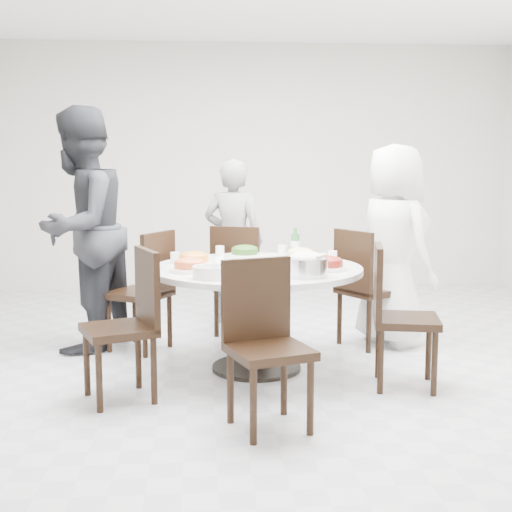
{
  "coord_description": "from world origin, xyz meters",
  "views": [
    {
      "loc": [
        -0.55,
        -5.25,
        1.53
      ],
      "look_at": [
        -0.18,
        -0.23,
        0.82
      ],
      "focal_mm": 50.0,
      "sensor_mm": 36.0,
      "label": 1
    }
  ],
  "objects": [
    {
      "name": "chair_se",
      "position": [
        0.78,
        -0.74,
        0.47
      ],
      "size": [
        0.5,
        0.5,
        0.95
      ],
      "primitive_type": "cube",
      "rotation": [
        0.0,
        0.0,
        7.65
      ],
      "color": "black",
      "rests_on": "floor"
    },
    {
      "name": "dish_pale",
      "position": [
        0.17,
        0.02,
        0.78
      ],
      "size": [
        0.25,
        0.25,
        0.07
      ],
      "primitive_type": "cylinder",
      "color": "white",
      "rests_on": "dining_table"
    },
    {
      "name": "chair_sw",
      "position": [
        -1.09,
        -0.86,
        0.47
      ],
      "size": [
        0.54,
        0.54,
        0.95
      ],
      "primitive_type": "cube",
      "rotation": [
        0.0,
        0.0,
        5.08
      ],
      "color": "black",
      "rests_on": "floor"
    },
    {
      "name": "wall_back",
      "position": [
        0.0,
        3.0,
        1.4
      ],
      "size": [
        6.0,
        0.01,
        2.8
      ],
      "primitive_type": "cube",
      "color": "beige",
      "rests_on": "ground"
    },
    {
      "name": "dish_greens",
      "position": [
        -0.24,
        0.21,
        0.78
      ],
      "size": [
        0.26,
        0.26,
        0.07
      ],
      "primitive_type": "cylinder",
      "color": "white",
      "rests_on": "dining_table"
    },
    {
      "name": "diner_right",
      "position": [
        0.98,
        0.35,
        0.81
      ],
      "size": [
        0.82,
        0.94,
        1.62
      ],
      "primitive_type": "imported",
      "rotation": [
        0.0,
        0.0,
        2.03
      ],
      "color": "silver",
      "rests_on": "floor"
    },
    {
      "name": "tea_cups",
      "position": [
        -0.15,
        0.34,
        0.79
      ],
      "size": [
        0.07,
        0.07,
        0.08
      ],
      "primitive_type": "cylinder",
      "color": "white",
      "rests_on": "dining_table"
    },
    {
      "name": "diner_left",
      "position": [
        -1.52,
        0.38,
        0.96
      ],
      "size": [
        1.01,
        1.13,
        1.91
      ],
      "primitive_type": "imported",
      "rotation": [
        0.0,
        0.0,
        4.34
      ],
      "color": "#212327",
      "rests_on": "floor"
    },
    {
      "name": "floor",
      "position": [
        0.0,
        0.0,
        0.0
      ],
      "size": [
        6.0,
        6.0,
        0.01
      ],
      "primitive_type": "cube",
      "color": "silver",
      "rests_on": "ground"
    },
    {
      "name": "diner_middle",
      "position": [
        -0.28,
        1.21,
        0.75
      ],
      "size": [
        0.63,
        0.51,
        1.51
      ],
      "primitive_type": "imported",
      "rotation": [
        0.0,
        0.0,
        2.84
      ],
      "color": "black",
      "rests_on": "floor"
    },
    {
      "name": "soup_bowl",
      "position": [
        -0.5,
        -0.72,
        0.79
      ],
      "size": [
        0.25,
        0.25,
        0.08
      ],
      "primitive_type": "cylinder",
      "color": "white",
      "rests_on": "dining_table"
    },
    {
      "name": "dish_orange",
      "position": [
        -0.63,
        -0.15,
        0.79
      ],
      "size": [
        0.27,
        0.27,
        0.07
      ],
      "primitive_type": "cylinder",
      "color": "white",
      "rests_on": "dining_table"
    },
    {
      "name": "rice_bowl",
      "position": [
        0.11,
        -0.7,
        0.81
      ],
      "size": [
        0.28,
        0.28,
        0.12
      ],
      "primitive_type": "cylinder",
      "color": "silver",
      "rests_on": "dining_table"
    },
    {
      "name": "dining_table",
      "position": [
        -0.18,
        -0.28,
        0.38
      ],
      "size": [
        1.5,
        1.5,
        0.75
      ],
      "primitive_type": "cylinder",
      "color": "white",
      "rests_on": "floor"
    },
    {
      "name": "wall_front",
      "position": [
        0.0,
        -3.0,
        1.4
      ],
      "size": [
        6.0,
        0.01,
        2.8
      ],
      "primitive_type": "cube",
      "color": "beige",
      "rests_on": "ground"
    },
    {
      "name": "chair_n",
      "position": [
        -0.24,
        0.78,
        0.47
      ],
      "size": [
        0.54,
        0.54,
        0.95
      ],
      "primitive_type": "cube",
      "rotation": [
        0.0,
        0.0,
        2.8
      ],
      "color": "black",
      "rests_on": "floor"
    },
    {
      "name": "chair_s",
      "position": [
        -0.19,
        -1.42,
        0.47
      ],
      "size": [
        0.53,
        0.53,
        0.95
      ],
      "primitive_type": "cube",
      "rotation": [
        0.0,
        0.0,
        6.61
      ],
      "color": "black",
      "rests_on": "floor"
    },
    {
      "name": "chopsticks",
      "position": [
        -0.15,
        0.39,
        0.76
      ],
      "size": [
        0.24,
        0.04,
        0.01
      ],
      "primitive_type": null,
      "color": "tan",
      "rests_on": "dining_table"
    },
    {
      "name": "chair_ne",
      "position": [
        0.78,
        0.32,
        0.47
      ],
      "size": [
        0.58,
        0.58,
        0.95
      ],
      "primitive_type": "cube",
      "rotation": [
        0.0,
        0.0,
        2.11
      ],
      "color": "black",
      "rests_on": "floor"
    },
    {
      "name": "dish_tofu",
      "position": [
        -0.65,
        -0.46,
        0.79
      ],
      "size": [
        0.28,
        0.28,
        0.07
      ],
      "primitive_type": "cylinder",
      "color": "white",
      "rests_on": "dining_table"
    },
    {
      "name": "beverage_bottle",
      "position": [
        0.16,
        0.21,
        0.86
      ],
      "size": [
        0.07,
        0.07,
        0.23
      ],
      "primitive_type": "cylinder",
      "color": "#2A6A34",
      "rests_on": "dining_table"
    },
    {
      "name": "chair_nw",
      "position": [
        -1.07,
        0.32,
        0.47
      ],
      "size": [
        0.58,
        0.58,
        0.95
      ],
      "primitive_type": "cube",
      "rotation": [
        0.0,
        0.0,
        4.18
      ],
      "color": "black",
      "rests_on": "floor"
    },
    {
      "name": "dish_redbrown",
      "position": [
        0.29,
        -0.46,
        0.79
      ],
      "size": [
        0.28,
        0.28,
        0.07
      ],
      "primitive_type": "cylinder",
      "color": "white",
      "rests_on": "dining_table"
    }
  ]
}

